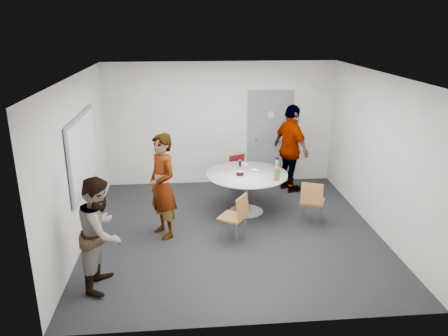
{
  "coord_description": "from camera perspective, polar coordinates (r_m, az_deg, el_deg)",
  "views": [
    {
      "loc": [
        -0.77,
        -6.86,
        3.51
      ],
      "look_at": [
        -0.13,
        0.25,
        1.09
      ],
      "focal_mm": 35.0,
      "sensor_mm": 36.0,
      "label": 1
    }
  ],
  "objects": [
    {
      "name": "ceiling",
      "position": [
        6.95,
        1.26,
        12.02
      ],
      "size": [
        5.0,
        5.0,
        0.0
      ],
      "primitive_type": "plane",
      "rotation": [
        3.14,
        0.0,
        0.0
      ],
      "color": "silver",
      "rests_on": "wall_back"
    },
    {
      "name": "chair_far",
      "position": [
        9.32,
        1.95,
        -0.25
      ],
      "size": [
        0.51,
        0.53,
        0.8
      ],
      "rotation": [
        0.0,
        0.0,
        3.55
      ],
      "color": "maroon",
      "rests_on": "floor"
    },
    {
      "name": "floor",
      "position": [
        7.75,
        1.12,
        -8.23
      ],
      "size": [
        5.0,
        5.0,
        0.0
      ],
      "primitive_type": "plane",
      "color": "black",
      "rests_on": "ground"
    },
    {
      "name": "table",
      "position": [
        8.2,
        3.17,
        -1.45
      ],
      "size": [
        1.53,
        1.53,
        1.12
      ],
      "color": "silver",
      "rests_on": "floor"
    },
    {
      "name": "wall_right",
      "position": [
        7.9,
        19.52,
        1.76
      ],
      "size": [
        0.0,
        5.0,
        5.0
      ],
      "primitive_type": "plane",
      "rotation": [
        1.57,
        0.0,
        -1.57
      ],
      "color": "silver",
      "rests_on": "floor"
    },
    {
      "name": "person_main",
      "position": [
        7.33,
        -8.05,
        -2.37
      ],
      "size": [
        0.7,
        0.78,
        1.79
      ],
      "primitive_type": "imported",
      "rotation": [
        0.0,
        0.0,
        -1.03
      ],
      "color": "#A5C6EA",
      "rests_on": "floor"
    },
    {
      "name": "chair_near_left",
      "position": [
        7.21,
        1.68,
        -6.0
      ],
      "size": [
        0.56,
        0.55,
        0.82
      ],
      "rotation": [
        0.0,
        0.0,
        0.99
      ],
      "color": "#935B2D",
      "rests_on": "floor"
    },
    {
      "name": "person_right",
      "position": [
        9.32,
        8.73,
        2.49
      ],
      "size": [
        0.85,
        1.19,
        1.88
      ],
      "primitive_type": "imported",
      "rotation": [
        0.0,
        0.0,
        1.97
      ],
      "color": "black",
      "rests_on": "floor"
    },
    {
      "name": "person_left",
      "position": [
        6.18,
        -15.78,
        -8.13
      ],
      "size": [
        0.68,
        0.83,
        1.59
      ],
      "primitive_type": "imported",
      "rotation": [
        0.0,
        0.0,
        1.46
      ],
      "color": "white",
      "rests_on": "floor"
    },
    {
      "name": "chair_near_right",
      "position": [
        7.91,
        11.44,
        -3.98
      ],
      "size": [
        0.53,
        0.55,
        0.83
      ],
      "rotation": [
        0.0,
        0.0,
        -0.41
      ],
      "color": "#935B2D",
      "rests_on": "floor"
    },
    {
      "name": "door",
      "position": [
        9.85,
        5.97,
        4.01
      ],
      "size": [
        1.02,
        0.17,
        2.12
      ],
      "color": "gray",
      "rests_on": "wall_back"
    },
    {
      "name": "wall_left",
      "position": [
        7.4,
        -18.44,
        0.76
      ],
      "size": [
        0.0,
        5.0,
        5.0
      ],
      "primitive_type": "plane",
      "rotation": [
        1.57,
        0.0,
        1.57
      ],
      "color": "silver",
      "rests_on": "floor"
    },
    {
      "name": "whiteboard",
      "position": [
        7.55,
        -17.9,
        1.96
      ],
      "size": [
        0.04,
        1.9,
        1.25
      ],
      "color": "gray",
      "rests_on": "wall_left"
    },
    {
      "name": "wall_front",
      "position": [
        4.93,
        4.38,
        -7.33
      ],
      "size": [
        5.0,
        0.0,
        5.0
      ],
      "primitive_type": "plane",
      "rotation": [
        -1.57,
        0.0,
        0.0
      ],
      "color": "silver",
      "rests_on": "floor"
    },
    {
      "name": "wall_back",
      "position": [
        9.64,
        -0.45,
        5.77
      ],
      "size": [
        5.0,
        0.0,
        5.0
      ],
      "primitive_type": "plane",
      "rotation": [
        1.57,
        0.0,
        0.0
      ],
      "color": "silver",
      "rests_on": "floor"
    }
  ]
}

